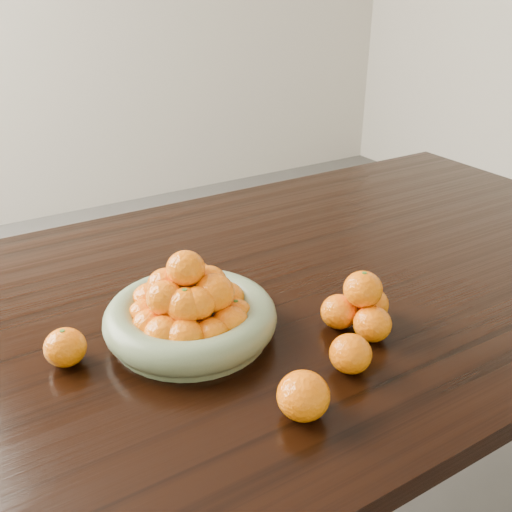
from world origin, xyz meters
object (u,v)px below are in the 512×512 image
fruit_bowl (190,312)px  dining_table (250,328)px  orange_pyramid (361,307)px  loose_orange_0 (65,347)px

fruit_bowl → dining_table: bearing=26.1°
fruit_bowl → orange_pyramid: bearing=-27.6°
dining_table → loose_orange_0: bearing=-171.8°
orange_pyramid → loose_orange_0: (-0.46, 0.16, -0.01)m
fruit_bowl → loose_orange_0: (-0.20, 0.03, -0.01)m
fruit_bowl → loose_orange_0: fruit_bowl is taller
dining_table → orange_pyramid: bearing=-66.3°
dining_table → orange_pyramid: size_ratio=15.88×
orange_pyramid → loose_orange_0: size_ratio=1.93×
fruit_bowl → orange_pyramid: (0.26, -0.13, -0.00)m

